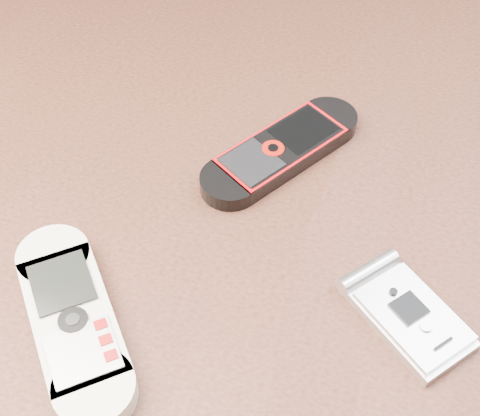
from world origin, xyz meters
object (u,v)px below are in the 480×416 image
(table, at_px, (234,294))
(nokia_white, at_px, (73,320))
(motorola_razr, at_px, (410,316))
(nokia_black_red, at_px, (281,150))

(table, distance_m, nokia_white, 0.18)
(nokia_white, relative_size, motorola_razr, 1.70)
(table, xyz_separation_m, motorola_razr, (0.13, -0.06, 0.11))
(table, xyz_separation_m, nokia_white, (-0.07, -0.11, 0.11))
(nokia_white, bearing_deg, motorola_razr, -22.28)
(table, relative_size, nokia_white, 7.85)
(table, bearing_deg, nokia_white, -123.11)
(table, bearing_deg, nokia_black_red, 72.63)
(nokia_white, bearing_deg, nokia_black_red, 24.62)
(table, distance_m, nokia_black_red, 0.13)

